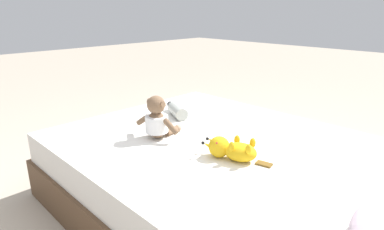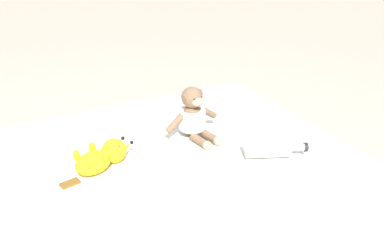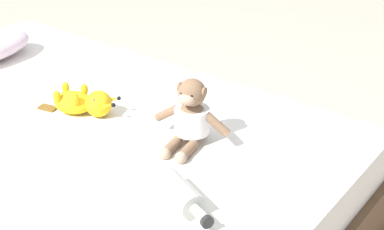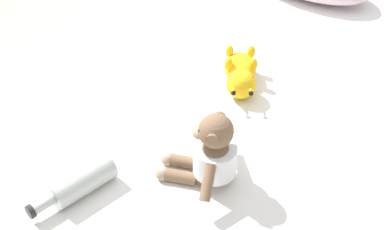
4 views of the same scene
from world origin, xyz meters
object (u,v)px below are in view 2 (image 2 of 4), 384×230
Objects in this scene: plush_yellow_creature at (102,157)px; glass_bottle at (269,148)px; plush_monkey at (193,117)px; bed at (119,223)px.

glass_bottle is at bearing -110.75° from plush_yellow_creature.
glass_bottle is at bearing -148.47° from plush_monkey.
plush_monkey is 1.10× the size of glass_bottle.
plush_yellow_creature is 1.22× the size of glass_bottle.
plush_yellow_creature is at bearing 4.17° from bed.
plush_monkey is at bearing -80.99° from plush_yellow_creature.
bed is 0.56m from plush_monkey.
plush_monkey is 0.45m from plush_yellow_creature.
plush_monkey is (0.19, -0.44, 0.30)m from bed.
plush_yellow_creature is (-0.07, 0.44, -0.05)m from plush_monkey.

